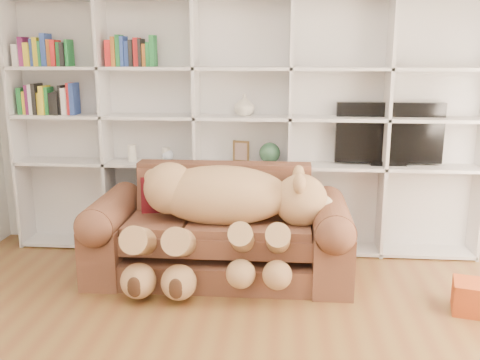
# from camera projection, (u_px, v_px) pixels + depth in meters

# --- Properties ---
(wall_back) EXTENTS (5.00, 0.02, 2.70)m
(wall_back) POSITION_uv_depth(u_px,v_px,m) (245.00, 110.00, 5.18)
(wall_back) COLOR white
(wall_back) RESTS_ON floor
(bookshelf) EXTENTS (4.43, 0.35, 2.40)m
(bookshelf) POSITION_uv_depth(u_px,v_px,m) (218.00, 116.00, 5.07)
(bookshelf) COLOR silver
(bookshelf) RESTS_ON floor
(sofa) EXTENTS (2.20, 0.95, 0.93)m
(sofa) POSITION_uv_depth(u_px,v_px,m) (220.00, 236.00, 4.62)
(sofa) COLOR brown
(sofa) RESTS_ON floor
(teddy_bear) EXTENTS (1.68, 0.91, 0.97)m
(teddy_bear) POSITION_uv_depth(u_px,v_px,m) (222.00, 209.00, 4.37)
(teddy_bear) COLOR tan
(teddy_bear) RESTS_ON sofa
(throw_pillow) EXTENTS (0.39, 0.27, 0.37)m
(throw_pillow) POSITION_uv_depth(u_px,v_px,m) (161.00, 197.00, 4.75)
(throw_pillow) COLOR #520E12
(throw_pillow) RESTS_ON sofa
(gift_box) EXTENTS (0.35, 0.33, 0.24)m
(gift_box) POSITION_uv_depth(u_px,v_px,m) (473.00, 297.00, 3.98)
(gift_box) COLOR #AE4117
(gift_box) RESTS_ON floor
(tv) EXTENTS (0.99, 0.18, 0.58)m
(tv) POSITION_uv_depth(u_px,v_px,m) (389.00, 134.00, 4.97)
(tv) COLOR black
(tv) RESTS_ON bookshelf
(picture_frame) EXTENTS (0.16, 0.07, 0.20)m
(picture_frame) POSITION_uv_depth(u_px,v_px,m) (241.00, 151.00, 5.08)
(picture_frame) COLOR #533C1C
(picture_frame) RESTS_ON bookshelf
(green_vase) EXTENTS (0.20, 0.20, 0.20)m
(green_vase) POSITION_uv_depth(u_px,v_px,m) (270.00, 153.00, 5.06)
(green_vase) COLOR #2A5237
(green_vase) RESTS_ON bookshelf
(figurine_tall) EXTENTS (0.09, 0.09, 0.16)m
(figurine_tall) POSITION_uv_depth(u_px,v_px,m) (132.00, 153.00, 5.17)
(figurine_tall) COLOR silver
(figurine_tall) RESTS_ON bookshelf
(figurine_short) EXTENTS (0.09, 0.09, 0.14)m
(figurine_short) POSITION_uv_depth(u_px,v_px,m) (166.00, 155.00, 5.15)
(figurine_short) COLOR silver
(figurine_short) RESTS_ON bookshelf
(snow_globe) EXTENTS (0.11, 0.11, 0.11)m
(snow_globe) POSITION_uv_depth(u_px,v_px,m) (168.00, 155.00, 5.15)
(snow_globe) COLOR white
(snow_globe) RESTS_ON bookshelf
(shelf_vase) EXTENTS (0.24, 0.24, 0.20)m
(shelf_vase) POSITION_uv_depth(u_px,v_px,m) (244.00, 105.00, 4.97)
(shelf_vase) COLOR beige
(shelf_vase) RESTS_ON bookshelf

